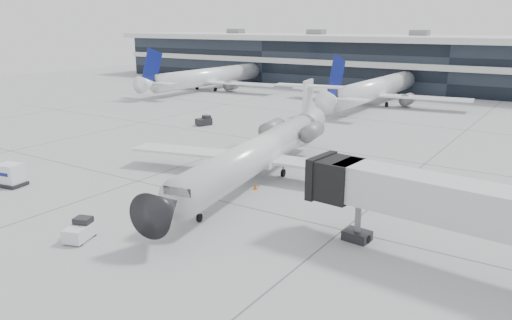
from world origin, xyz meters
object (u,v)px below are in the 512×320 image
Objects in this scene: baggage_tug at (80,231)px; cargo_uld at (10,175)px; regional_jet at (262,151)px; jet_bridge at (458,204)px.

cargo_uld reaches higher than baggage_tug.
jet_bridge is at bearing -34.63° from regional_jet.
regional_jet reaches higher than jet_bridge.
jet_bridge reaches higher than cargo_uld.
baggage_tug is 0.94× the size of cargo_uld.
regional_jet is 12.55× the size of cargo_uld.
baggage_tug is 14.99m from cargo_uld.
baggage_tug is at bearing -108.18° from regional_jet.
baggage_tug is at bearing -25.20° from cargo_uld.
regional_jet reaches higher than baggage_tug.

